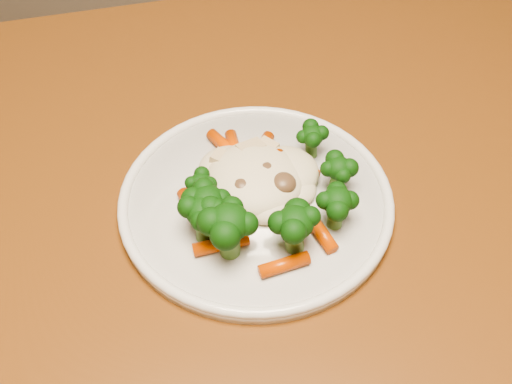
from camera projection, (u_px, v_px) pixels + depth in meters
dining_table at (211, 327)px, 0.62m from camera, size 1.46×1.12×0.75m
plate at (256, 202)px, 0.60m from camera, size 0.25×0.25×0.01m
meal at (257, 195)px, 0.57m from camera, size 0.17×0.18×0.05m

